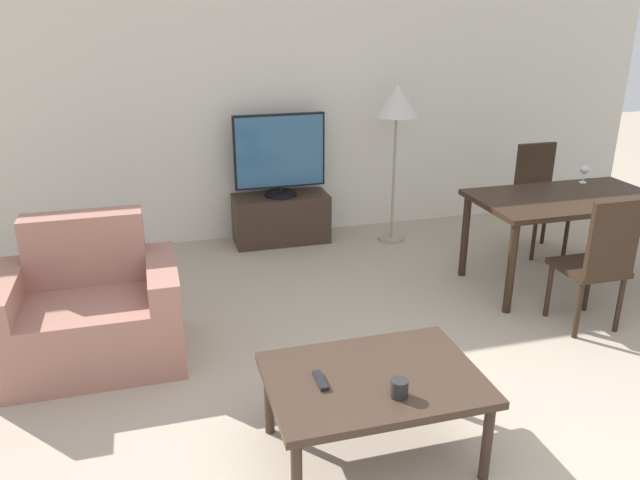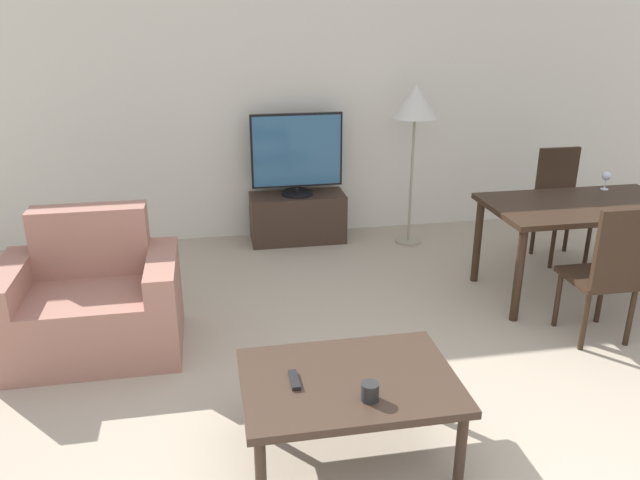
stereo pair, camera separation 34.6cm
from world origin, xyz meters
name	(u,v)px [view 2 (the right image)]	position (x,y,z in m)	size (l,w,h in m)	color
wall_back	(287,92)	(0.00, 3.91, 1.35)	(7.70, 0.06, 2.70)	silver
armchair	(93,304)	(-1.53, 1.95, 0.31)	(1.09, 0.74, 0.89)	#9E6B5B
tv_stand	(298,218)	(0.04, 3.65, 0.23)	(0.87, 0.38, 0.45)	#38281E
tv	(297,155)	(0.04, 3.65, 0.83)	(0.83, 0.29, 0.75)	black
coffee_table	(349,386)	(-0.16, 0.63, 0.41)	(1.01, 0.72, 0.45)	#38281E
dining_table	(583,214)	(1.96, 2.15, 0.64)	(1.42, 0.80, 0.72)	black
dining_chair_near	(608,270)	(1.71, 1.43, 0.52)	(0.40, 0.40, 0.95)	black
dining_chair_far	(560,200)	(2.21, 2.86, 0.52)	(0.40, 0.40, 0.95)	black
floor_lamp	(415,107)	(1.05, 3.42, 1.26)	(0.39, 0.39, 1.45)	gray
remote_primary	(294,380)	(-0.42, 0.64, 0.46)	(0.04, 0.15, 0.02)	black
cup_white_near	(370,392)	(-0.11, 0.44, 0.50)	(0.08, 0.08, 0.08)	black
wine_glass_left	(606,177)	(2.32, 2.44, 0.83)	(0.07, 0.07, 0.15)	silver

